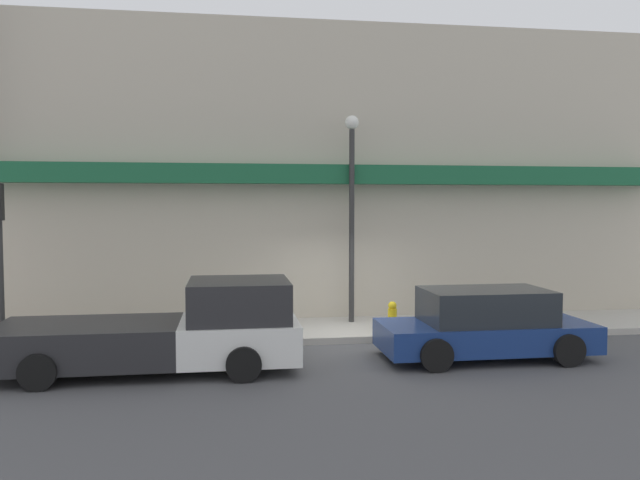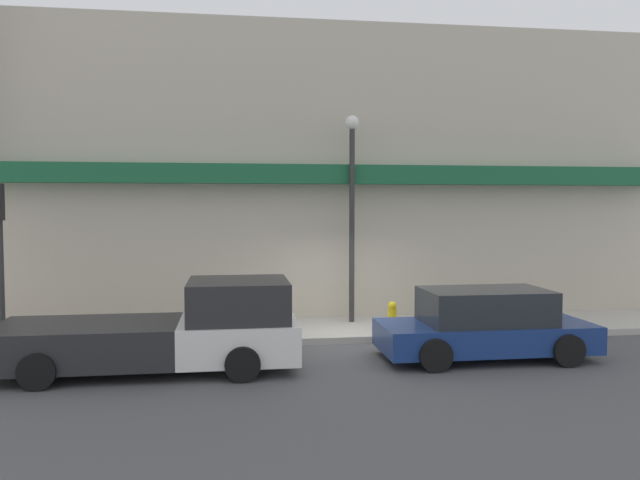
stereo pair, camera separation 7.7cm
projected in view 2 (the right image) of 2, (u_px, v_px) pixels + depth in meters
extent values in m
plane|color=#4C4C4F|center=(353.00, 344.00, 14.42)|extent=(80.00, 80.00, 0.00)
cube|color=#B7B2A8|center=(343.00, 329.00, 15.71)|extent=(36.00, 2.63, 0.16)
cube|color=#BCB29E|center=(326.00, 176.00, 18.26)|extent=(19.80, 3.00, 8.14)
cube|color=#195B38|center=(336.00, 174.00, 16.49)|extent=(18.22, 0.60, 0.50)
cube|color=white|center=(239.00, 338.00, 12.32)|extent=(2.29, 2.06, 0.75)
cube|color=#262628|center=(238.00, 300.00, 12.28)|extent=(1.95, 1.89, 0.78)
cube|color=#262628|center=(88.00, 343.00, 11.91)|extent=(3.43, 2.06, 0.75)
cylinder|color=black|center=(241.00, 340.00, 13.36)|extent=(0.65, 0.22, 0.65)
cylinder|color=black|center=(243.00, 364.00, 11.33)|extent=(0.65, 0.22, 0.65)
cylinder|color=black|center=(68.00, 345.00, 12.85)|extent=(0.65, 0.22, 0.65)
cylinder|color=black|center=(37.00, 372.00, 10.82)|extent=(0.65, 0.22, 0.65)
cube|color=navy|center=(485.00, 336.00, 13.06)|extent=(4.42, 1.77, 0.56)
cube|color=#23282D|center=(485.00, 306.00, 13.02)|extent=(2.56, 1.60, 0.70)
cylinder|color=black|center=(526.00, 332.00, 14.13)|extent=(0.65, 0.22, 0.65)
cylinder|color=black|center=(568.00, 351.00, 12.38)|extent=(0.65, 0.22, 0.65)
cylinder|color=black|center=(409.00, 336.00, 13.74)|extent=(0.65, 0.22, 0.65)
cylinder|color=black|center=(435.00, 355.00, 11.99)|extent=(0.65, 0.22, 0.65)
cylinder|color=yellow|center=(392.00, 320.00, 15.09)|extent=(0.22, 0.22, 0.54)
sphere|color=yellow|center=(392.00, 306.00, 15.07)|extent=(0.21, 0.21, 0.21)
cylinder|color=#2D2D2D|center=(352.00, 226.00, 16.18)|extent=(0.14, 0.14, 5.00)
sphere|color=silver|center=(352.00, 122.00, 16.03)|extent=(0.36, 0.36, 0.36)
cylinder|color=#2D2D2D|center=(1.00, 264.00, 13.70)|extent=(0.12, 0.12, 3.52)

